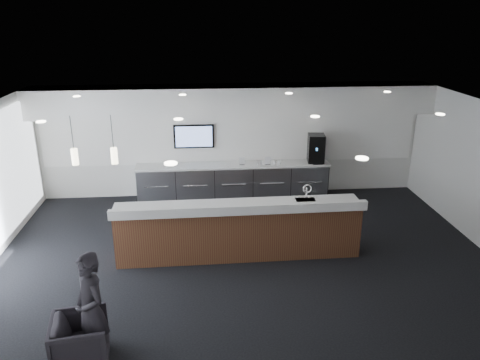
{
  "coord_description": "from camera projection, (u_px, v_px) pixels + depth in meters",
  "views": [
    {
      "loc": [
        -0.83,
        -7.99,
        4.72
      ],
      "look_at": [
        -0.02,
        1.3,
        1.35
      ],
      "focal_mm": 35.0,
      "sensor_mm": 36.0,
      "label": 1
    }
  ],
  "objects": [
    {
      "name": "back_wall",
      "position": [
        232.0,
        140.0,
        12.4
      ],
      "size": [
        10.0,
        0.02,
        3.0
      ],
      "primitive_type": "cube",
      "color": "white",
      "rests_on": "ground"
    },
    {
      "name": "ground",
      "position": [
        247.0,
        267.0,
        9.16
      ],
      "size": [
        10.0,
        10.0,
        0.0
      ],
      "primitive_type": "plane",
      "color": "black",
      "rests_on": "ground"
    },
    {
      "name": "pendant_right",
      "position": [
        81.0,
        149.0,
        8.89
      ],
      "size": [
        0.12,
        0.12,
        0.3
      ],
      "primitive_type": "cylinder",
      "color": "beige",
      "rests_on": "ceiling"
    },
    {
      "name": "pendant_left",
      "position": [
        119.0,
        148.0,
        8.95
      ],
      "size": [
        0.12,
        0.12,
        0.3
      ],
      "primitive_type": "cylinder",
      "color": "beige",
      "rests_on": "ceiling"
    },
    {
      "name": "cup_2",
      "position": [
        269.0,
        163.0,
        12.2
      ],
      "size": [
        0.12,
        0.12,
        0.09
      ],
      "primitive_type": "imported",
      "rotation": [
        0.0,
        0.0,
        1.29
      ],
      "color": "white",
      "rests_on": "back_credenza"
    },
    {
      "name": "wall_tv",
      "position": [
        194.0,
        136.0,
        12.18
      ],
      "size": [
        1.05,
        0.08,
        0.62
      ],
      "color": "black",
      "rests_on": "back_wall"
    },
    {
      "name": "info_sign_left",
      "position": [
        242.0,
        161.0,
        12.16
      ],
      "size": [
        0.15,
        0.02,
        0.2
      ],
      "primitive_type": "cube",
      "rotation": [
        0.0,
        0.0,
        0.01
      ],
      "color": "white",
      "rests_on": "back_credenza"
    },
    {
      "name": "lounge_guest",
      "position": [
        91.0,
        310.0,
        6.43
      ],
      "size": [
        0.7,
        0.74,
        1.7
      ],
      "primitive_type": "imported",
      "rotation": [
        0.0,
        0.0,
        -0.92
      ],
      "color": "black",
      "rests_on": "ground"
    },
    {
      "name": "ceiling_can_lights",
      "position": [
        248.0,
        118.0,
        8.15
      ],
      "size": [
        7.0,
        5.0,
        0.02
      ],
      "primitive_type": null,
      "color": "white",
      "rests_on": "ceiling"
    },
    {
      "name": "soffit_bulkhead",
      "position": [
        233.0,
        100.0,
        11.59
      ],
      "size": [
        10.0,
        0.9,
        0.7
      ],
      "primitive_type": "cube",
      "color": "white",
      "rests_on": "back_wall"
    },
    {
      "name": "info_sign_right",
      "position": [
        268.0,
        161.0,
        12.16
      ],
      "size": [
        0.16,
        0.02,
        0.22
      ],
      "primitive_type": "cube",
      "rotation": [
        0.0,
        0.0,
        -0.02
      ],
      "color": "white",
      "rests_on": "back_credenza"
    },
    {
      "name": "cup_1",
      "position": [
        274.0,
        163.0,
        12.21
      ],
      "size": [
        0.14,
        0.14,
        0.09
      ],
      "primitive_type": "imported",
      "rotation": [
        0.0,
        0.0,
        0.65
      ],
      "color": "white",
      "rests_on": "back_credenza"
    },
    {
      "name": "cup_3",
      "position": [
        264.0,
        163.0,
        12.19
      ],
      "size": [
        0.12,
        0.12,
        0.09
      ],
      "primitive_type": "imported",
      "rotation": [
        0.0,
        0.0,
        1.94
      ],
      "color": "white",
      "rests_on": "back_credenza"
    },
    {
      "name": "back_credenza",
      "position": [
        233.0,
        181.0,
        12.41
      ],
      "size": [
        5.06,
        0.66,
        0.95
      ],
      "color": "#A1A3A9",
      "rests_on": "ground"
    },
    {
      "name": "armchair",
      "position": [
        81.0,
        340.0,
        6.59
      ],
      "size": [
        0.89,
        0.87,
        0.71
      ],
      "primitive_type": "imported",
      "rotation": [
        0.0,
        0.0,
        1.73
      ],
      "color": "black",
      "rests_on": "ground"
    },
    {
      "name": "coffee_machine",
      "position": [
        316.0,
        148.0,
        12.32
      ],
      "size": [
        0.48,
        0.58,
        0.74
      ],
      "rotation": [
        0.0,
        0.0,
        -0.12
      ],
      "color": "black",
      "rests_on": "back_credenza"
    },
    {
      "name": "cup_4",
      "position": [
        258.0,
        163.0,
        12.18
      ],
      "size": [
        0.13,
        0.13,
        0.09
      ],
      "primitive_type": "imported",
      "rotation": [
        0.0,
        0.0,
        2.58
      ],
      "color": "white",
      "rests_on": "back_credenza"
    },
    {
      "name": "ceiling",
      "position": [
        248.0,
        116.0,
        8.14
      ],
      "size": [
        10.0,
        8.0,
        0.02
      ],
      "primitive_type": "cube",
      "color": "black",
      "rests_on": "back_wall"
    },
    {
      "name": "alcove_panel",
      "position": [
        232.0,
        137.0,
        12.34
      ],
      "size": [
        9.8,
        0.06,
        1.4
      ],
      "primitive_type": "cube",
      "color": "white",
      "rests_on": "back_wall"
    },
    {
      "name": "service_counter",
      "position": [
        239.0,
        230.0,
        9.41
      ],
      "size": [
        4.94,
        0.88,
        1.49
      ],
      "rotation": [
        0.0,
        0.0,
        0.01
      ],
      "color": "#4E251A",
      "rests_on": "ground"
    },
    {
      "name": "cup_0",
      "position": [
        280.0,
        162.0,
        12.22
      ],
      "size": [
        0.1,
        0.1,
        0.09
      ],
      "primitive_type": "imported",
      "color": "white",
      "rests_on": "back_credenza"
    }
  ]
}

